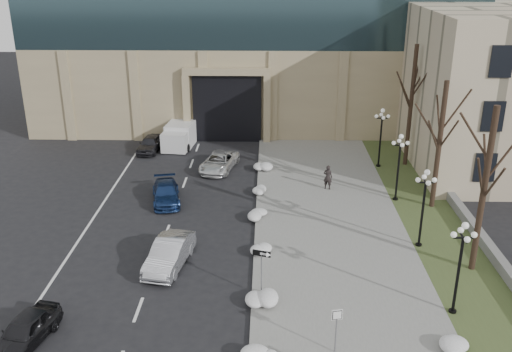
# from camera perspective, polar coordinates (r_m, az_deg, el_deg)

# --- Properties ---
(sidewalk) EXTENTS (9.00, 40.00, 0.12)m
(sidewalk) POSITION_cam_1_polar(r_m,az_deg,el_deg) (34.71, 7.62, -5.68)
(sidewalk) COLOR gray
(sidewalk) RESTS_ON ground
(curb) EXTENTS (0.30, 40.00, 0.14)m
(curb) POSITION_cam_1_polar(r_m,az_deg,el_deg) (34.49, 0.14, -5.64)
(curb) COLOR gray
(curb) RESTS_ON ground
(grass_strip) EXTENTS (4.00, 40.00, 0.10)m
(grass_strip) POSITION_cam_1_polar(r_m,az_deg,el_deg) (36.03, 18.00, -5.57)
(grass_strip) COLOR #3E4C26
(grass_strip) RESTS_ON ground
(stone_wall) EXTENTS (0.50, 30.00, 0.70)m
(stone_wall) POSITION_cam_1_polar(r_m,az_deg,el_deg) (38.23, 20.12, -3.75)
(stone_wall) COLOR gray
(stone_wall) RESTS_ON ground
(car_a) EXTENTS (2.39, 4.14, 1.32)m
(car_a) POSITION_cam_1_polar(r_m,az_deg,el_deg) (27.21, -22.09, -14.15)
(car_a) COLOR black
(car_a) RESTS_ON ground
(car_b) EXTENTS (2.39, 4.80, 1.51)m
(car_b) POSITION_cam_1_polar(r_m,az_deg,el_deg) (31.14, -8.65, -7.67)
(car_b) COLOR #B2B4BB
(car_b) RESTS_ON ground
(car_c) EXTENTS (2.59, 4.60, 1.26)m
(car_c) POSITION_cam_1_polar(r_m,az_deg,el_deg) (38.95, -8.99, -1.71)
(car_c) COLOR navy
(car_c) RESTS_ON ground
(car_d) EXTENTS (3.17, 5.07, 1.31)m
(car_d) POSITION_cam_1_polar(r_m,az_deg,el_deg) (44.20, -3.71, 1.41)
(car_d) COLOR silver
(car_d) RESTS_ON ground
(car_e) EXTENTS (2.09, 4.16, 1.36)m
(car_e) POSITION_cam_1_polar(r_m,az_deg,el_deg) (49.11, -10.50, 3.20)
(car_e) COLOR #2D2C31
(car_e) RESTS_ON ground
(pedestrian) EXTENTS (0.76, 0.64, 1.77)m
(pedestrian) POSITION_cam_1_polar(r_m,az_deg,el_deg) (40.48, 7.20, -0.12)
(pedestrian) COLOR black
(pedestrian) RESTS_ON sidewalk
(box_truck) EXTENTS (2.85, 6.50, 2.00)m
(box_truck) POSITION_cam_1_polar(r_m,az_deg,el_deg) (50.67, -7.38, 4.30)
(box_truck) COLOR silver
(box_truck) RESTS_ON ground
(one_way_sign) EXTENTS (0.93, 0.43, 2.52)m
(one_way_sign) POSITION_cam_1_polar(r_m,az_deg,el_deg) (27.59, 0.86, -8.34)
(one_way_sign) COLOR slate
(one_way_sign) RESTS_ON ground
(keep_sign) EXTENTS (0.47, 0.14, 2.21)m
(keep_sign) POSITION_cam_1_polar(r_m,az_deg,el_deg) (24.42, 8.07, -14.25)
(keep_sign) COLOR slate
(keep_sign) RESTS_ON ground
(snow_clump_c) EXTENTS (1.10, 1.60, 0.36)m
(snow_clump_c) POSITION_cam_1_polar(r_m,az_deg,el_deg) (27.84, 0.76, -12.35)
(snow_clump_c) COLOR white
(snow_clump_c) RESTS_ON sidewalk
(snow_clump_d) EXTENTS (1.10, 1.60, 0.36)m
(snow_clump_d) POSITION_cam_1_polar(r_m,az_deg,el_deg) (31.88, 0.63, -7.61)
(snow_clump_d) COLOR white
(snow_clump_d) RESTS_ON sidewalk
(snow_clump_e) EXTENTS (1.10, 1.60, 0.36)m
(snow_clump_e) POSITION_cam_1_polar(r_m,az_deg,el_deg) (36.11, 0.37, -3.92)
(snow_clump_e) COLOR white
(snow_clump_e) RESTS_ON sidewalk
(snow_clump_f) EXTENTS (1.10, 1.60, 0.36)m
(snow_clump_f) POSITION_cam_1_polar(r_m,az_deg,el_deg) (39.92, 0.49, -1.35)
(snow_clump_f) COLOR white
(snow_clump_f) RESTS_ON sidewalk
(snow_clump_g) EXTENTS (1.10, 1.60, 0.36)m
(snow_clump_g) POSITION_cam_1_polar(r_m,az_deg,el_deg) (44.33, 0.54, 1.04)
(snow_clump_g) COLOR white
(snow_clump_g) RESTS_ON sidewalk
(snow_clump_h) EXTENTS (1.10, 1.60, 0.36)m
(snow_clump_h) POSITION_cam_1_polar(r_m,az_deg,el_deg) (26.49, 18.90, -15.68)
(snow_clump_h) COLOR white
(snow_clump_h) RESTS_ON sidewalk
(lamppost_a) EXTENTS (1.18, 1.18, 4.76)m
(lamppost_a) POSITION_cam_1_polar(r_m,az_deg,el_deg) (27.44, 19.79, -7.55)
(lamppost_a) COLOR black
(lamppost_a) RESTS_ON ground
(lamppost_b) EXTENTS (1.18, 1.18, 4.76)m
(lamppost_b) POSITION_cam_1_polar(r_m,az_deg,el_deg) (33.01, 16.46, -2.12)
(lamppost_b) COLOR black
(lamppost_b) RESTS_ON ground
(lamppost_c) EXTENTS (1.18, 1.18, 4.76)m
(lamppost_c) POSITION_cam_1_polar(r_m,az_deg,el_deg) (38.88, 14.13, 1.72)
(lamppost_c) COLOR black
(lamppost_c) RESTS_ON ground
(lamppost_d) EXTENTS (1.18, 1.18, 4.76)m
(lamppost_d) POSITION_cam_1_polar(r_m,az_deg,el_deg) (44.92, 12.41, 4.53)
(lamppost_d) COLOR black
(lamppost_d) RESTS_ON ground
(tree_near) EXTENTS (3.20, 3.20, 9.00)m
(tree_near) POSITION_cam_1_polar(r_m,az_deg,el_deg) (30.51, 22.14, 0.77)
(tree_near) COLOR black
(tree_near) RESTS_ON ground
(tree_mid) EXTENTS (3.20, 3.20, 8.50)m
(tree_mid) POSITION_cam_1_polar(r_m,az_deg,el_deg) (37.79, 18.04, 4.62)
(tree_mid) COLOR black
(tree_mid) RESTS_ON ground
(tree_far) EXTENTS (3.20, 3.20, 9.50)m
(tree_far) POSITION_cam_1_polar(r_m,az_deg,el_deg) (45.10, 15.38, 8.39)
(tree_far) COLOR black
(tree_far) RESTS_ON ground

